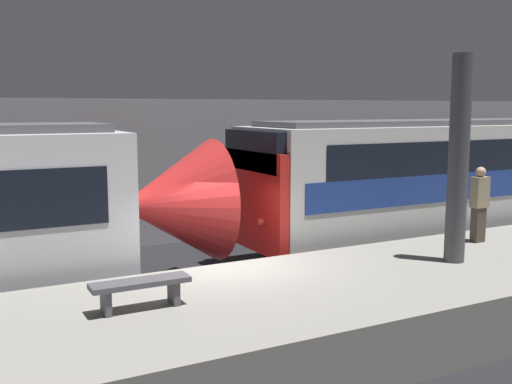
% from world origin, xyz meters
% --- Properties ---
extents(ground_plane, '(120.00, 120.00, 0.00)m').
position_xyz_m(ground_plane, '(0.00, 0.00, 0.00)').
color(ground_plane, black).
extents(platform, '(40.00, 4.07, 1.04)m').
position_xyz_m(platform, '(0.00, -2.03, 0.52)').
color(platform, gray).
rests_on(platform, ground).
extents(station_rear_barrier, '(50.00, 0.15, 4.31)m').
position_xyz_m(station_rear_barrier, '(0.00, 6.53, 2.15)').
color(station_rear_barrier, '#939399').
rests_on(station_rear_barrier, ground).
extents(support_pillar_near, '(0.39, 0.39, 4.04)m').
position_xyz_m(support_pillar_near, '(4.07, -2.01, 3.06)').
color(support_pillar_near, '#47474C').
rests_on(support_pillar_near, platform).
extents(person_waiting, '(0.38, 0.24, 1.71)m').
position_xyz_m(person_waiting, '(5.86, -1.00, 1.94)').
color(person_waiting, '#473D33').
rests_on(person_waiting, platform).
extents(platform_bench, '(1.50, 0.40, 0.45)m').
position_xyz_m(platform_bench, '(-2.26, -1.86, 1.37)').
color(platform_bench, '#4C4C51').
rests_on(platform_bench, platform).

